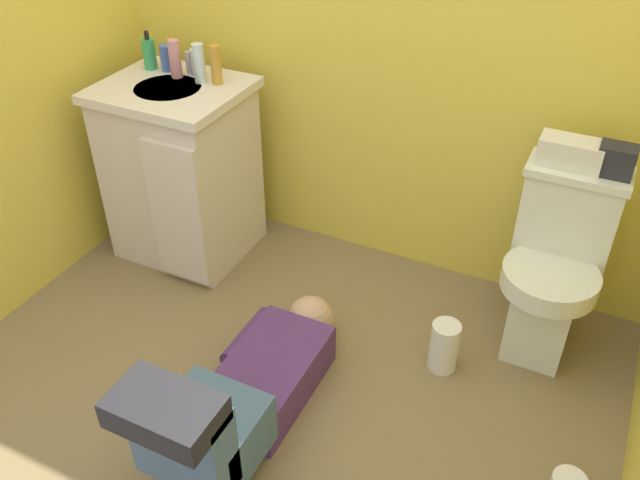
% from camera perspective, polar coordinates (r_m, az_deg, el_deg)
% --- Properties ---
extents(ground_plane, '(2.94, 2.92, 0.04)m').
position_cam_1_polar(ground_plane, '(2.59, -3.67, -12.46)').
color(ground_plane, olive).
extents(toilet, '(0.36, 0.46, 0.75)m').
position_cam_1_polar(toilet, '(2.65, 19.45, -2.21)').
color(toilet, silver).
rests_on(toilet, ground_plane).
extents(vanity_cabinet, '(0.60, 0.53, 0.82)m').
position_cam_1_polar(vanity_cabinet, '(3.07, -11.78, 5.87)').
color(vanity_cabinet, beige).
rests_on(vanity_cabinet, ground_plane).
extents(faucet, '(0.02, 0.02, 0.10)m').
position_cam_1_polar(faucet, '(2.99, -11.22, 14.69)').
color(faucet, silver).
rests_on(faucet, vanity_cabinet).
extents(person_plumber, '(0.39, 1.06, 0.52)m').
position_cam_1_polar(person_plumber, '(2.32, -6.77, -12.91)').
color(person_plumber, '#512D6B').
rests_on(person_plumber, ground_plane).
extents(tissue_box, '(0.22, 0.11, 0.10)m').
position_cam_1_polar(tissue_box, '(2.51, 20.74, 7.04)').
color(tissue_box, silver).
rests_on(tissue_box, toilet).
extents(toiletry_bag, '(0.12, 0.09, 0.11)m').
position_cam_1_polar(toiletry_bag, '(2.51, 24.10, 6.27)').
color(toiletry_bag, '#26262D').
rests_on(toiletry_bag, toilet).
extents(soap_dispenser, '(0.06, 0.06, 0.17)m').
position_cam_1_polar(soap_dispenser, '(3.08, -14.46, 15.25)').
color(soap_dispenser, '#37A05D').
rests_on(soap_dispenser, vanity_cabinet).
extents(bottle_blue, '(0.05, 0.05, 0.11)m').
position_cam_1_polar(bottle_blue, '(3.05, -13.04, 15.00)').
color(bottle_blue, '#4465BF').
rests_on(bottle_blue, vanity_cabinet).
extents(bottle_pink, '(0.05, 0.05, 0.16)m').
position_cam_1_polar(bottle_pink, '(2.96, -12.35, 14.97)').
color(bottle_pink, pink).
rests_on(bottle_pink, vanity_cabinet).
extents(bottle_white, '(0.05, 0.05, 0.12)m').
position_cam_1_polar(bottle_white, '(2.97, -10.53, 14.75)').
color(bottle_white, white).
rests_on(bottle_white, vanity_cabinet).
extents(bottle_clear, '(0.05, 0.05, 0.16)m').
position_cam_1_polar(bottle_clear, '(2.89, -10.36, 14.70)').
color(bottle_clear, silver).
rests_on(bottle_clear, vanity_cabinet).
extents(bottle_amber, '(0.05, 0.05, 0.16)m').
position_cam_1_polar(bottle_amber, '(2.86, -8.92, 14.63)').
color(bottle_amber, gold).
rests_on(bottle_amber, vanity_cabinet).
extents(paper_towel_roll, '(0.11, 0.11, 0.21)m').
position_cam_1_polar(paper_towel_roll, '(2.60, 10.61, -8.96)').
color(paper_towel_roll, white).
rests_on(paper_towel_roll, ground_plane).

